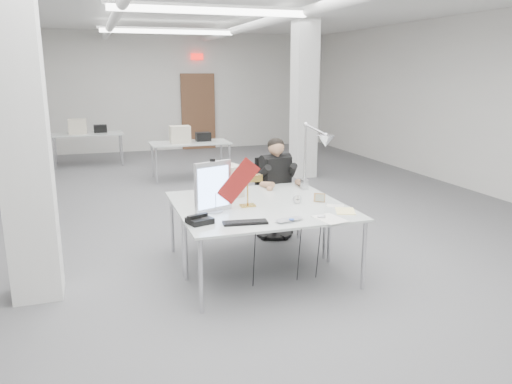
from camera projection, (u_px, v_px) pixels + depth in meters
room_shell at (214, 105)px, 7.28m from camera, size 10.04×14.04×3.24m
desk_main at (273, 217)px, 5.06m from camera, size 1.80×0.90×0.02m
desk_second at (247, 196)px, 5.89m from camera, size 1.80×0.90×0.02m
bg_desk_a at (190, 143)px, 10.20m from camera, size 1.60×0.80×0.02m
bg_desk_b at (87, 134)px, 11.62m from camera, size 1.60×0.80×0.02m
filing_cabinet at (16, 135)px, 12.48m from camera, size 0.45×0.55×1.20m
office_chair at (274, 201)px, 6.66m from camera, size 0.58×0.58×0.98m
seated_person at (276, 172)px, 6.52m from camera, size 0.56×0.64×0.83m
monitor at (213, 187)px, 5.13m from camera, size 0.42×0.19×0.53m
pennant at (239, 181)px, 5.17m from camera, size 0.46×0.07×0.50m
keyboard at (245, 223)px, 4.79m from camera, size 0.45×0.20×0.02m
laptop at (292, 221)px, 4.83m from camera, size 0.32×0.25×0.02m
mouse at (321, 216)px, 4.97m from camera, size 0.10×0.08×0.04m
bankers_lamp at (248, 191)px, 5.37m from camera, size 0.31×0.15×0.34m
desk_phone at (200, 221)px, 4.79m from camera, size 0.27×0.26×0.06m
picture_frame_left at (204, 206)px, 5.21m from camera, size 0.14×0.05×0.11m
picture_frame_right at (319, 198)px, 5.57m from camera, size 0.12×0.09×0.10m
desk_clock at (297, 199)px, 5.51m from camera, size 0.10×0.05×0.10m
paper_stack_a at (330, 219)px, 4.93m from camera, size 0.29×0.37×0.01m
paper_stack_b at (345, 211)px, 5.20m from camera, size 0.28×0.32×0.01m
paper_stack_c at (335, 206)px, 5.41m from camera, size 0.23×0.21×0.01m
beige_monitor at (223, 181)px, 5.80m from camera, size 0.46×0.45×0.36m
architect_lamp at (314, 159)px, 5.86m from camera, size 0.30×0.68×0.84m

